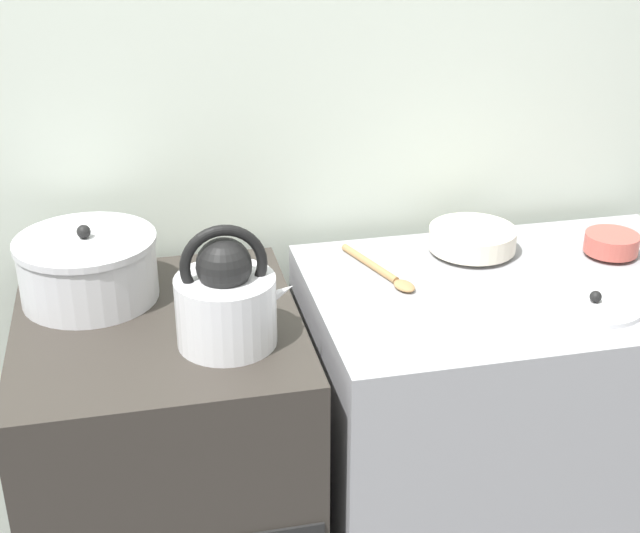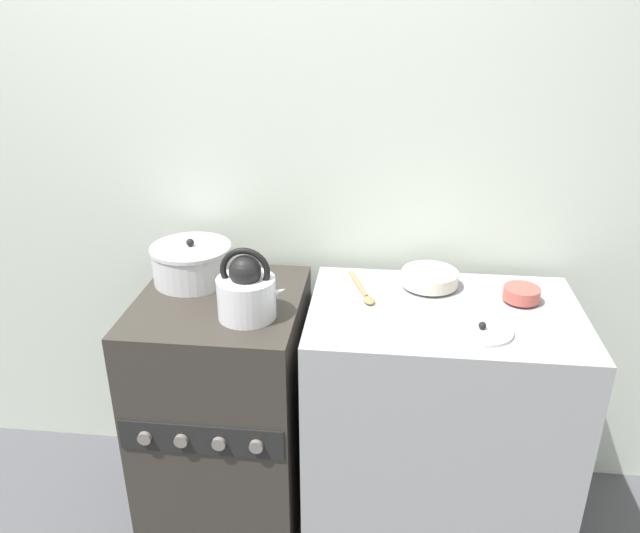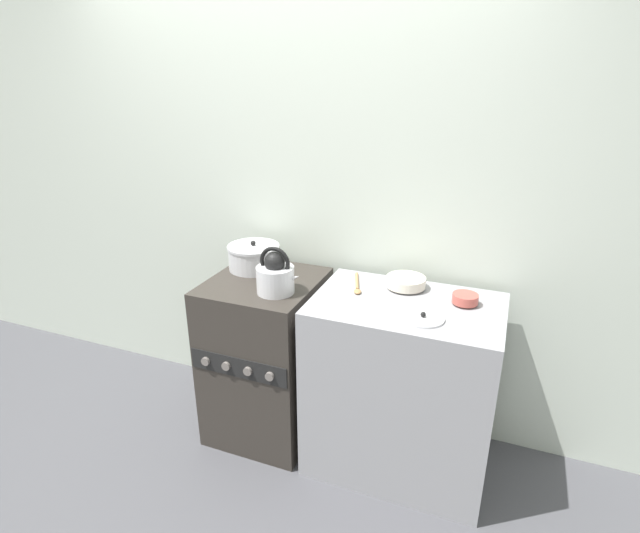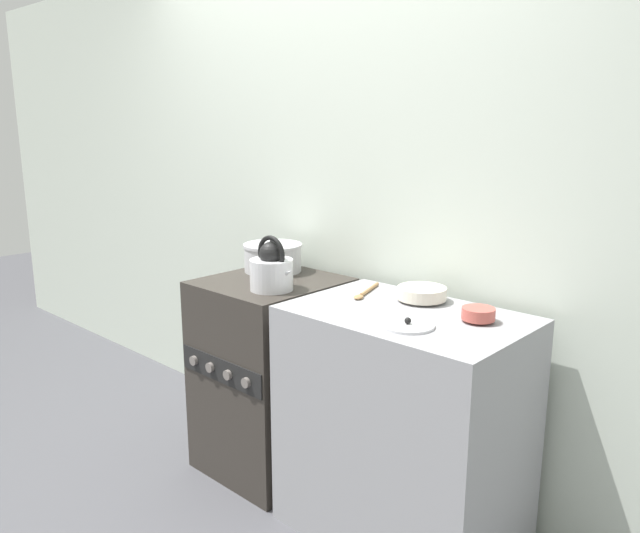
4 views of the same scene
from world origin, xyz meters
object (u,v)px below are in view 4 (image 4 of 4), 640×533
at_px(kettle, 272,269).
at_px(loose_pot_lid, 408,325).
at_px(cooking_pot, 273,257).
at_px(small_ceramic_bowl, 478,314).
at_px(stove, 272,374).
at_px(enamel_bowl, 422,293).

distance_m(kettle, loose_pot_lid, 0.74).
relative_size(cooking_pot, small_ceramic_bowl, 2.38).
xyz_separation_m(kettle, cooking_pot, (-0.25, 0.24, -0.02)).
height_order(cooking_pot, small_ceramic_bowl, cooking_pot).
relative_size(stove, cooking_pot, 3.24).
height_order(enamel_bowl, loose_pot_lid, enamel_bowl).
bearing_deg(cooking_pot, kettle, -43.63).
bearing_deg(small_ceramic_bowl, kettle, -168.24).
distance_m(cooking_pot, small_ceramic_bowl, 1.14).
relative_size(enamel_bowl, loose_pot_lid, 1.04).
bearing_deg(kettle, small_ceramic_bowl, 11.76).
bearing_deg(stove, small_ceramic_bowl, 4.32).
height_order(stove, enamel_bowl, enamel_bowl).
bearing_deg(cooking_pot, loose_pot_lid, -15.52).
height_order(kettle, enamel_bowl, kettle).
xyz_separation_m(kettle, enamel_bowl, (0.59, 0.27, -0.05)).
distance_m(stove, cooking_pot, 0.56).
bearing_deg(stove, kettle, -40.20).
relative_size(enamel_bowl, small_ceramic_bowl, 1.64).
height_order(small_ceramic_bowl, loose_pot_lid, small_ceramic_bowl).
xyz_separation_m(cooking_pot, small_ceramic_bowl, (1.14, -0.06, -0.03)).
bearing_deg(enamel_bowl, stove, -167.31).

